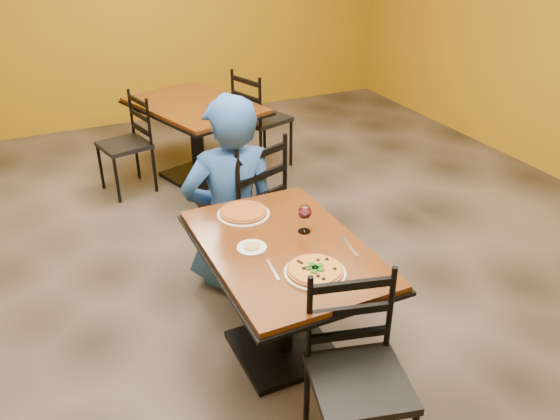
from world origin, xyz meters
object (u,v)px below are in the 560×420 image
pizza_main (315,270)px  pizza_far (243,212)px  chair_main_far (242,203)px  table_main (284,275)px  plate_main (315,273)px  chair_second_left (124,146)px  chair_second_right (262,119)px  plate_far (243,214)px  diner (231,193)px  wine_glass (305,217)px  side_plate (252,248)px  chair_main_near (360,383)px  table_second (196,123)px

pizza_main → pizza_far: 0.72m
chair_main_far → table_main: bearing=62.3°
plate_main → chair_second_left: bearing=97.8°
chair_second_right → plate_far: (-1.07, -2.18, 0.26)m
chair_second_left → diner: 1.81m
wine_glass → diner: bearing=101.9°
table_main → pizza_far: size_ratio=4.39×
chair_second_right → chair_second_left: bearing=72.2°
chair_main_far → side_plate: (-0.31, -0.92, 0.24)m
chair_second_left → plate_far: bearing=-5.1°
side_plate → table_main: bearing=-14.0°
wine_glass → pizza_far: bearing=126.1°
chair_second_left → wine_glass: (0.54, -2.51, 0.39)m
chair_second_left → table_main: bearing=-4.7°
chair_main_near → side_plate: (-0.17, 0.84, 0.28)m
chair_main_far → pizza_far: size_ratio=3.69×
chair_second_right → pizza_far: (-1.07, -2.18, 0.28)m
pizza_far → table_main: bearing=-80.1°
chair_main_far → table_second: bearing=-115.7°
pizza_far → plate_main: bearing=-82.3°
plate_main → pizza_far: 0.72m
plate_main → diner: bearing=91.0°
diner → pizza_far: (-0.08, -0.43, 0.09)m
chair_second_left → chair_second_right: bearing=77.1°
chair_main_near → pizza_main: chair_main_near is taller
diner → table_second: bearing=-93.9°
table_second → chair_main_far: (-0.17, -1.62, -0.04)m
chair_second_right → pizza_main: 3.07m
table_second → plate_main: size_ratio=4.83×
chair_main_far → pizza_main: chair_main_far is taller
chair_second_right → plate_main: 3.06m
diner → pizza_main: 1.14m
side_plate → chair_second_left: bearing=94.6°
diner → pizza_main: size_ratio=4.79×
pizza_main → side_plate: 0.40m
side_plate → table_second: bearing=79.3°
table_second → plate_far: 2.23m
pizza_far → chair_main_near: bearing=-86.7°
chair_second_left → side_plate: (0.20, -2.55, 0.31)m
table_main → side_plate: bearing=166.0°
side_plate → chair_main_near: bearing=-78.7°
chair_main_near → wine_glass: chair_main_near is taller
chair_main_near → wine_glass: 0.97m
table_second → plate_far: (-0.38, -2.18, 0.20)m
chair_second_right → wine_glass: chair_second_right is taller
chair_second_right → diner: size_ratio=0.73×
wine_glass → chair_second_right: bearing=71.6°
chair_main_near → plate_main: chair_main_near is taller
diner → plate_far: size_ratio=4.39×
plate_main → pizza_far: size_ratio=1.11×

